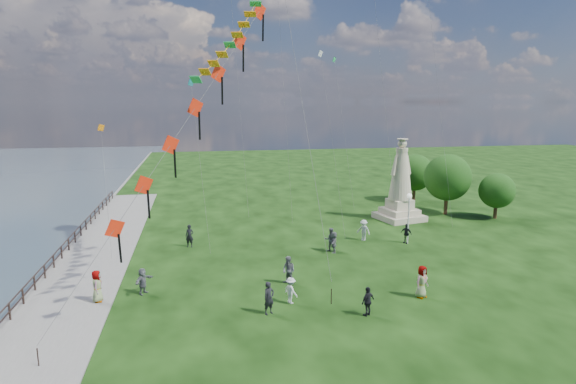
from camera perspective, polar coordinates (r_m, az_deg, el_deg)
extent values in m
cube|color=slate|center=(34.73, -27.10, -9.58)|extent=(0.30, 160.00, 0.60)
cube|color=slate|center=(32.19, -23.78, -10.40)|extent=(5.00, 60.00, 0.10)
cylinder|color=black|center=(29.10, -30.11, -12.24)|extent=(0.11, 0.11, 1.00)
cylinder|color=black|center=(30.86, -28.90, -10.85)|extent=(0.11, 0.11, 1.00)
cylinder|color=black|center=(32.64, -27.83, -9.60)|extent=(0.11, 0.11, 1.00)
cylinder|color=black|center=(34.45, -26.87, -8.49)|extent=(0.11, 0.11, 1.00)
cylinder|color=black|center=(36.28, -26.02, -7.48)|extent=(0.11, 0.11, 1.00)
cylinder|color=black|center=(38.13, -25.25, -6.57)|extent=(0.11, 0.11, 1.00)
cylinder|color=black|center=(39.99, -24.56, -5.74)|extent=(0.11, 0.11, 1.00)
cylinder|color=black|center=(41.86, -23.93, -4.98)|extent=(0.11, 0.11, 1.00)
cylinder|color=black|center=(43.74, -23.35, -4.29)|extent=(0.11, 0.11, 1.00)
cylinder|color=black|center=(45.64, -22.83, -3.66)|extent=(0.11, 0.11, 1.00)
cylinder|color=black|center=(47.54, -22.34, -3.07)|extent=(0.11, 0.11, 1.00)
cylinder|color=black|center=(49.45, -21.90, -2.54)|extent=(0.11, 0.11, 1.00)
cylinder|color=black|center=(51.37, -21.48, -2.04)|extent=(0.11, 0.11, 1.00)
cylinder|color=black|center=(53.29, -21.10, -1.57)|extent=(0.11, 0.11, 1.00)
cylinder|color=black|center=(55.22, -20.74, -1.14)|extent=(0.11, 0.11, 1.00)
cylinder|color=black|center=(57.15, -20.41, -0.74)|extent=(0.11, 0.11, 1.00)
cylinder|color=black|center=(59.09, -20.10, -0.37)|extent=(0.11, 0.11, 1.00)
cube|color=black|center=(34.31, -26.94, -7.73)|extent=(0.06, 52.00, 0.06)
cube|color=black|center=(34.44, -26.88, -8.41)|extent=(0.06, 52.00, 0.06)
cube|color=#BDAD8F|center=(47.36, 13.04, -2.87)|extent=(4.54, 4.54, 0.54)
cube|color=#BDAD8F|center=(47.24, 13.06, -2.23)|extent=(3.46, 3.46, 0.54)
cube|color=#BDAD8F|center=(47.08, 13.10, -1.37)|extent=(2.38, 2.38, 0.91)
cylinder|color=#BDAD8F|center=(46.31, 13.37, 4.88)|extent=(1.30, 1.30, 0.36)
sphere|color=#BDAD8F|center=(46.26, 13.40, 5.58)|extent=(0.83, 0.83, 0.83)
cylinder|color=#BDAD8F|center=(46.23, 13.42, 6.11)|extent=(1.00, 1.00, 0.09)
cylinder|color=silver|center=(39.26, 14.07, -3.28)|extent=(0.11, 0.11, 3.76)
sphere|color=white|center=(38.84, 14.20, -0.43)|extent=(0.38, 0.38, 0.38)
cylinder|color=#382314|center=(50.64, 18.21, -1.24)|extent=(0.36, 0.36, 2.30)
sphere|color=#1C3B10|center=(50.20, 18.38, 1.65)|extent=(4.61, 4.61, 4.61)
cylinder|color=#382314|center=(50.63, 23.37, -1.95)|extent=(0.36, 0.36, 1.68)
sphere|color=#1C3B10|center=(50.28, 23.53, 0.15)|extent=(3.36, 3.36, 3.36)
cylinder|color=#382314|center=(56.19, 14.70, -0.06)|extent=(0.36, 0.36, 2.04)
sphere|color=#1C3B10|center=(55.83, 14.81, 2.25)|extent=(4.07, 4.07, 4.07)
imported|color=black|center=(26.06, -2.27, -12.45)|extent=(0.78, 0.69, 1.78)
imported|color=#595960|center=(29.99, 0.08, -9.28)|extent=(0.97, 1.00, 1.78)
imported|color=silver|center=(27.39, 0.34, -11.59)|extent=(0.92, 1.08, 1.49)
imported|color=black|center=(26.23, 9.45, -12.66)|extent=(1.05, 0.89, 1.60)
imported|color=#595960|center=(29.11, 15.57, -10.20)|extent=(1.08, 0.93, 1.90)
imported|color=#595960|center=(29.86, -16.83, -10.07)|extent=(1.34, 1.56, 1.57)
imported|color=black|center=(38.16, -11.59, -5.12)|extent=(0.75, 0.60, 1.78)
imported|color=#595960|center=(36.64, 5.05, -5.60)|extent=(0.91, 0.61, 1.78)
imported|color=silver|center=(39.66, 8.96, -4.48)|extent=(1.20, 1.17, 1.71)
imported|color=black|center=(39.59, 13.83, -4.79)|extent=(0.94, 1.02, 1.57)
imported|color=#595960|center=(29.32, -21.69, -10.50)|extent=(0.56, 0.90, 1.82)
imported|color=#595960|center=(36.27, 5.44, -5.93)|extent=(0.95, 1.59, 1.60)
cylinder|color=black|center=(23.95, -27.51, -17.06)|extent=(0.06, 0.06, 0.90)
cube|color=red|center=(23.88, -19.83, -4.10)|extent=(0.87, 0.64, 1.03)
cube|color=black|center=(24.01, -19.30, -6.35)|extent=(0.10, 0.28, 1.48)
cube|color=red|center=(24.38, -16.71, 0.80)|extent=(0.87, 0.64, 1.03)
cube|color=black|center=(24.44, -16.20, -1.42)|extent=(0.10, 0.28, 1.48)
cube|color=red|center=(25.13, -13.74, 5.45)|extent=(0.87, 0.64, 1.03)
cube|color=black|center=(25.12, -13.25, 3.29)|extent=(0.10, 0.28, 1.48)
cube|color=red|center=(26.09, -10.92, 9.79)|extent=(0.87, 0.64, 1.03)
cube|color=black|center=(26.01, -10.45, 7.71)|extent=(0.10, 0.28, 1.48)
cube|color=red|center=(27.24, -8.26, 13.77)|extent=(0.87, 0.64, 1.03)
cube|color=black|center=(27.11, -7.81, 11.79)|extent=(0.10, 0.28, 1.48)
cube|color=red|center=(28.57, -5.75, 17.38)|extent=(0.87, 0.64, 1.03)
cube|color=black|center=(28.39, -5.32, 15.50)|extent=(0.10, 0.28, 1.48)
cube|color=red|center=(30.04, -3.39, 20.62)|extent=(0.87, 0.64, 1.03)
cube|color=black|center=(29.82, -2.98, 18.85)|extent=(0.10, 0.28, 1.48)
cylinder|color=black|center=(27.50, 5.16, -12.21)|extent=(0.06, 0.06, 0.90)
cube|color=green|center=(27.69, -3.87, 21.38)|extent=(0.70, 0.67, 0.20)
cube|color=orange|center=(27.01, -4.52, 20.27)|extent=(0.70, 0.68, 0.21)
cube|color=orange|center=(26.34, -5.25, 19.15)|extent=(0.69, 0.69, 0.23)
cube|color=orange|center=(25.69, -6.04, 18.03)|extent=(0.68, 0.69, 0.25)
cube|color=green|center=(25.06, -6.90, 16.92)|extent=(0.67, 0.69, 0.26)
cube|color=orange|center=(24.46, -7.82, 15.84)|extent=(0.65, 0.69, 0.28)
cube|color=orange|center=(23.88, -8.80, 14.82)|extent=(0.64, 0.68, 0.29)
cube|color=orange|center=(23.32, -9.81, 13.85)|extent=(0.62, 0.67, 0.30)
cube|color=green|center=(22.78, -10.87, 12.95)|extent=(0.60, 0.66, 0.31)
cube|color=#167985|center=(39.53, -11.43, 12.60)|extent=(0.51, 0.39, 0.57)
cylinder|color=#595959|center=(37.31, -10.34, 3.10)|extent=(1.02, 5.02, 12.56)
cube|color=silver|center=(43.12, 3.87, 16.05)|extent=(0.51, 0.39, 0.57)
cylinder|color=#595959|center=(40.80, 5.32, 5.69)|extent=(1.02, 5.02, 15.15)
cylinder|color=#595959|center=(46.25, 11.46, 9.63)|extent=(1.02, 5.02, 20.83)
cylinder|color=#595959|center=(48.07, -5.81, 11.04)|extent=(1.02, 5.02, 22.89)
cube|color=green|center=(54.17, 5.51, 15.36)|extent=(0.51, 0.39, 0.57)
cylinder|color=#595959|center=(51.84, 6.67, 6.94)|extent=(1.02, 5.02, 15.57)
cube|color=orange|center=(40.33, -21.28, 7.11)|extent=(0.51, 0.39, 0.57)
cylinder|color=#595959|center=(38.29, -20.74, 0.14)|extent=(1.02, 5.01, 9.09)
cylinder|color=#595959|center=(45.70, -0.69, 15.09)|extent=(1.02, 5.02, 29.23)
cylinder|color=#595959|center=(46.41, 17.60, 9.19)|extent=(1.02, 5.02, 20.57)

